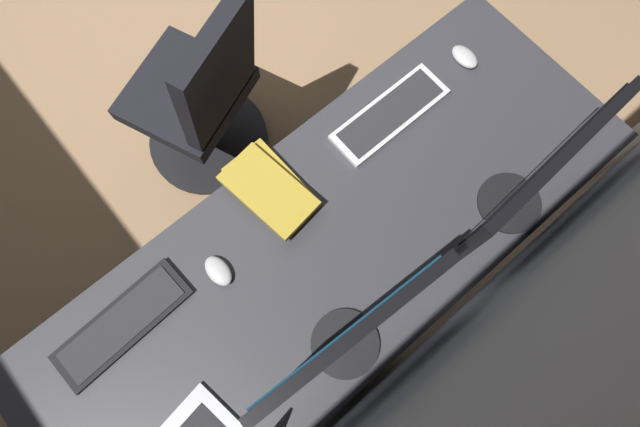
% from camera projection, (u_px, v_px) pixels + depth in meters
% --- Properties ---
extents(wall_back, '(5.07, 0.10, 2.60)m').
position_uv_depth(wall_back, '(602.00, 259.00, 0.94)').
color(wall_back, '#8C939E').
rests_on(wall_back, ground).
extents(desk, '(2.03, 0.75, 0.73)m').
position_uv_depth(desk, '(330.00, 251.00, 1.59)').
color(desk, '#38383D').
rests_on(desk, ground).
extents(drawer_pedestal, '(0.40, 0.51, 0.69)m').
position_uv_depth(drawer_pedestal, '(293.00, 309.00, 1.85)').
color(drawer_pedestal, '#38383D').
rests_on(drawer_pedestal, ground).
extents(monitor_primary, '(0.57, 0.20, 0.44)m').
position_uv_depth(monitor_primary, '(349.00, 339.00, 1.21)').
color(monitor_primary, black).
rests_on(monitor_primary, desk).
extents(monitor_secondary, '(0.58, 0.20, 0.40)m').
position_uv_depth(monitor_secondary, '(539.00, 176.00, 1.35)').
color(monitor_secondary, black).
rests_on(monitor_secondary, desk).
extents(keyboard_main, '(0.42, 0.14, 0.02)m').
position_uv_depth(keyboard_main, '(390.00, 114.00, 1.65)').
color(keyboard_main, silver).
rests_on(keyboard_main, desk).
extents(keyboard_spare, '(0.43, 0.16, 0.02)m').
position_uv_depth(keyboard_spare, '(123.00, 324.00, 1.45)').
color(keyboard_spare, black).
rests_on(keyboard_spare, desk).
extents(mouse_main, '(0.06, 0.10, 0.03)m').
position_uv_depth(mouse_main, '(218.00, 271.00, 1.49)').
color(mouse_main, silver).
rests_on(mouse_main, desk).
extents(mouse_spare, '(0.06, 0.10, 0.03)m').
position_uv_depth(mouse_spare, '(465.00, 57.00, 1.70)').
color(mouse_spare, silver).
rests_on(mouse_spare, desk).
extents(book_stack_near, '(0.20, 0.32, 0.06)m').
position_uv_depth(book_stack_near, '(270.00, 188.00, 1.56)').
color(book_stack_near, gold).
rests_on(book_stack_near, desk).
extents(office_chair, '(0.57, 0.61, 0.97)m').
position_uv_depth(office_chair, '(202.00, 101.00, 1.98)').
color(office_chair, black).
rests_on(office_chair, ground).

